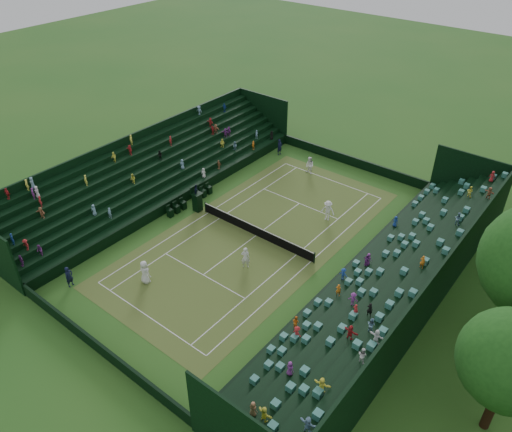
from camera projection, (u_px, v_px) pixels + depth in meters
The scene contains 17 objects.
ground at pixel (256, 236), 41.79m from camera, with size 160.00×160.00×0.00m, color #255D1D.
court_surface at pixel (256, 236), 41.78m from camera, with size 12.97×26.77×0.01m, color #3B6822.
perimeter_wall_north at pixel (351, 161), 51.78m from camera, with size 17.17×0.20×1.00m, color black.
perimeter_wall_south at pixel (98, 347), 31.23m from camera, with size 17.17×0.20×1.00m, color black.
perimeter_wall_east at pixel (345, 272), 37.13m from camera, with size 0.20×31.77×1.00m, color black.
perimeter_wall_west at pixel (184, 197), 45.88m from camera, with size 0.20×31.77×1.00m, color black.
north_grandstand at pixel (399, 286), 34.38m from camera, with size 6.60×32.00×4.90m.
south_grandstand at pixel (152, 173), 47.45m from camera, with size 6.60×32.00×4.90m.
tennis_net at pixel (256, 231), 41.49m from camera, with size 11.67×0.10×1.06m.
umpire_chair at pixel (197, 200), 44.34m from camera, with size 0.85×0.85×2.68m.
courtside_chairs at pixel (190, 201), 45.57m from camera, with size 0.49×5.46×1.06m.
player_near_west at pixel (145, 272), 36.45m from camera, with size 0.95×0.62×1.93m, color silver.
player_near_east at pixel (245, 257), 37.92m from camera, with size 0.68×0.45×1.87m, color silver.
player_far_west at pixel (310, 166), 50.07m from camera, with size 0.88×0.69×1.82m, color white.
player_far_east at pixel (328, 211), 43.23m from camera, with size 1.23×0.71×1.90m, color white.
line_judge_north at pixel (280, 147), 53.59m from camera, with size 0.64×0.42×1.76m, color black.
line_judge_south at pixel (69, 277), 36.20m from camera, with size 0.62×0.41×1.71m, color black.
Camera 1 is at (20.98, -26.30, 24.84)m, focal length 35.00 mm.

